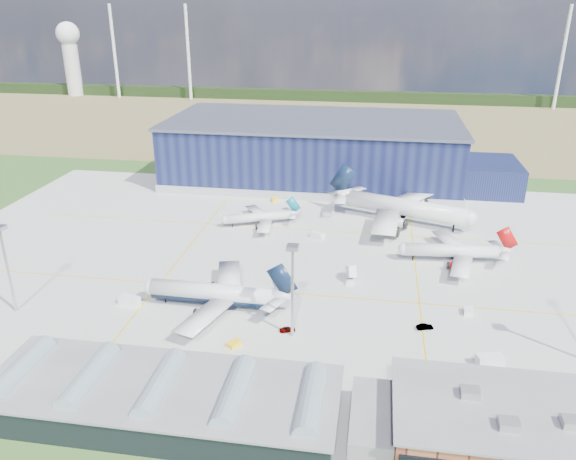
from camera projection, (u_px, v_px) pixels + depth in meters
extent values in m
plane|color=#2A511E|center=(274.00, 275.00, 159.10)|extent=(600.00, 600.00, 0.00)
cube|color=#A4A5A0|center=(280.00, 260.00, 168.22)|extent=(220.00, 160.00, 0.06)
cube|color=yellow|center=(267.00, 291.00, 149.93)|extent=(180.00, 0.40, 0.02)
cube|color=yellow|center=(292.00, 229.00, 191.04)|extent=(180.00, 0.40, 0.02)
cube|color=yellow|center=(184.00, 253.00, 172.63)|extent=(0.40, 120.00, 0.02)
cube|color=yellow|center=(416.00, 269.00, 162.31)|extent=(0.40, 120.00, 0.02)
cube|color=olive|center=(336.00, 122.00, 360.07)|extent=(600.00, 220.00, 0.01)
cube|color=black|center=(345.00, 96.00, 431.64)|extent=(600.00, 8.00, 8.00)
cylinder|color=silver|center=(114.00, 52.00, 437.29)|extent=(2.40, 2.40, 70.00)
cylinder|color=silver|center=(188.00, 53.00, 428.44)|extent=(2.40, 2.40, 70.00)
cylinder|color=silver|center=(562.00, 58.00, 388.64)|extent=(2.40, 2.40, 70.00)
cylinder|color=silver|center=(73.00, 70.00, 453.44)|extent=(12.00, 12.00, 40.00)
sphere|color=white|center=(68.00, 34.00, 442.83)|extent=(18.00, 18.00, 18.00)
cube|color=#101538|center=(314.00, 150.00, 241.14)|extent=(120.00, 60.00, 25.00)
cube|color=#949BA1|center=(313.00, 175.00, 245.28)|extent=(121.00, 61.00, 3.20)
cube|color=#484C5C|center=(314.00, 120.00, 236.21)|extent=(122.00, 62.00, 1.20)
cube|color=#101538|center=(487.00, 176.00, 228.42)|extent=(24.00, 30.00, 12.00)
cube|color=brown|center=(529.00, 434.00, 94.47)|extent=(45.00, 22.00, 9.00)
cube|color=slate|center=(534.00, 411.00, 92.69)|extent=(46.00, 23.00, 0.50)
cube|color=black|center=(514.00, 398.00, 105.27)|extent=(44.00, 0.40, 1.40)
cube|color=black|center=(517.00, 383.00, 103.94)|extent=(44.00, 0.40, 1.40)
cube|color=#A6A5A1|center=(470.00, 393.00, 95.65)|extent=(3.20, 2.60, 1.60)
cube|color=#A6A5A1|center=(572.00, 423.00, 88.87)|extent=(3.20, 2.60, 1.60)
cube|color=#A6A5A1|center=(509.00, 425.00, 88.52)|extent=(3.20, 2.60, 1.60)
cube|color=black|center=(162.00, 400.00, 104.62)|extent=(65.00, 22.00, 6.00)
cube|color=slate|center=(161.00, 386.00, 103.41)|extent=(66.00, 23.00, 0.50)
cube|color=slate|center=(379.00, 424.00, 98.72)|extent=(10.00, 18.00, 6.00)
cylinder|color=#869AA5|center=(21.00, 371.00, 107.46)|extent=(4.40, 18.00, 4.40)
cylinder|color=#869AA5|center=(90.00, 378.00, 105.40)|extent=(4.40, 18.00, 4.40)
cylinder|color=#869AA5|center=(161.00, 385.00, 103.33)|extent=(4.40, 18.00, 4.40)
cylinder|color=#869AA5|center=(234.00, 393.00, 101.27)|extent=(4.40, 18.00, 4.40)
cylinder|color=#869AA5|center=(311.00, 401.00, 99.20)|extent=(4.40, 18.00, 4.40)
cylinder|color=#ABACB2|center=(8.00, 272.00, 136.37)|extent=(0.70, 0.70, 22.00)
cylinder|color=#ABACB2|center=(292.00, 294.00, 126.05)|extent=(0.70, 0.70, 22.00)
cube|color=#ABACB2|center=(293.00, 247.00, 121.69)|extent=(2.60, 2.60, 1.00)
cube|color=yellow|center=(38.00, 344.00, 125.94)|extent=(2.90, 3.65, 1.33)
cube|color=yellow|center=(234.00, 344.00, 125.92)|extent=(3.40, 3.61, 1.30)
cube|color=white|center=(129.00, 301.00, 143.02)|extent=(5.87, 3.64, 2.38)
cube|color=white|center=(468.00, 311.00, 139.00)|extent=(2.55, 3.55, 1.45)
cube|color=white|center=(318.00, 235.00, 183.17)|extent=(4.91, 4.00, 2.05)
cube|color=yellow|center=(274.00, 200.00, 217.12)|extent=(3.10, 3.81, 1.44)
cube|color=white|center=(327.00, 214.00, 202.64)|extent=(3.22, 2.40, 1.28)
cube|color=white|center=(490.00, 361.00, 118.81)|extent=(6.05, 3.91, 2.68)
cube|color=white|center=(351.00, 275.00, 155.42)|extent=(3.28, 5.42, 3.24)
imported|color=#99999E|center=(287.00, 329.00, 131.59)|extent=(4.04, 2.78, 1.28)
imported|color=#99999E|center=(425.00, 327.00, 132.54)|extent=(4.20, 2.50, 1.31)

